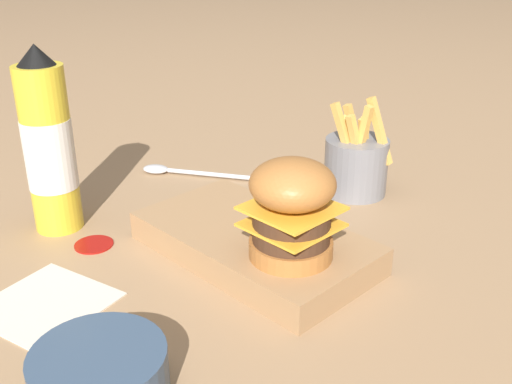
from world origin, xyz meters
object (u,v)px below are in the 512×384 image
object	(u,v)px
burger	(292,209)
spoon	(174,171)
fries_basket	(356,164)
side_bowl	(100,375)
serving_board	(256,244)
ketchup_bottle	(49,147)

from	to	relation	value
burger	spoon	world-z (taller)	burger
burger	spoon	size ratio (longest dim) A/B	0.66
fries_basket	side_bowl	bearing A→B (deg)	102.59
side_bowl	fries_basket	bearing A→B (deg)	-77.41
serving_board	side_bowl	world-z (taller)	side_bowl
serving_board	side_bowl	bearing A→B (deg)	106.97
burger	fries_basket	world-z (taller)	fries_basket
side_bowl	burger	bearing A→B (deg)	-87.44
ketchup_bottle	burger	bearing A→B (deg)	-159.37
ketchup_bottle	fries_basket	bearing A→B (deg)	-119.32
serving_board	side_bowl	size ratio (longest dim) A/B	2.52
serving_board	ketchup_bottle	bearing A→B (deg)	28.51
fries_basket	spoon	size ratio (longest dim) A/B	0.88
burger	ketchup_bottle	xyz separation A→B (m)	(0.30, 0.11, 0.02)
ketchup_bottle	spoon	size ratio (longest dim) A/B	1.42
side_bowl	spoon	bearing A→B (deg)	-44.30
ketchup_bottle	fries_basket	distance (m)	0.42
spoon	serving_board	bearing A→B (deg)	130.71
burger	side_bowl	world-z (taller)	burger
burger	side_bowl	bearing A→B (deg)	92.56
burger	spoon	distance (m)	0.37
ketchup_bottle	side_bowl	bearing A→B (deg)	157.72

